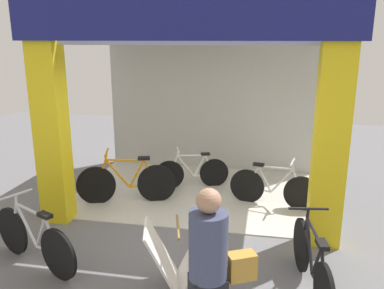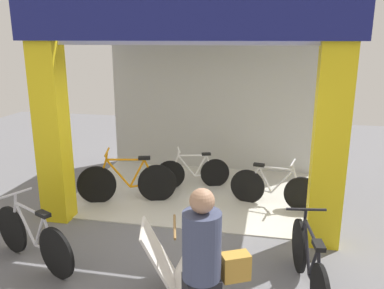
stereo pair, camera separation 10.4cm
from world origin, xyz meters
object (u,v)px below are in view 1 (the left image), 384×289
Objects in this scene: bicycle_parked_0 at (312,265)px; bicycle_inside_2 at (127,182)px; bicycle_inside_0 at (192,172)px; bicycle_parked_1 at (34,239)px; sandwich_board_sign at (178,256)px; pedestrian_1 at (210,276)px; bicycle_inside_1 at (273,188)px.

bicycle_inside_2 is at bearing 144.48° from bicycle_parked_0.
bicycle_inside_0 is 0.91× the size of bicycle_parked_1.
bicycle_inside_2 reaches higher than sandwich_board_sign.
pedestrian_1 is at bearing -63.26° from sandwich_board_sign.
bicycle_inside_2 is 1.11× the size of bicycle_parked_1.
sandwich_board_sign is at bearing -82.20° from bicycle_inside_0.
bicycle_parked_1 reaches higher than sandwich_board_sign.
bicycle_parked_1 is at bearing -102.50° from bicycle_inside_2.
sandwich_board_sign is at bearing -113.48° from bicycle_inside_1.
bicycle_inside_0 is 0.82× the size of bicycle_inside_2.
bicycle_parked_0 is at bearing -57.28° from bicycle_inside_0.
bicycle_parked_1 is at bearing 155.09° from pedestrian_1.
bicycle_parked_0 is at bearing 5.39° from sandwich_board_sign.
bicycle_inside_0 is 1.37m from bicycle_inside_2.
bicycle_parked_0 is at bearing 0.68° from bicycle_parked_1.
bicycle_parked_0 is 1.52m from sandwich_board_sign.
bicycle_inside_1 is 0.91× the size of bicycle_inside_2.
bicycle_inside_2 is at bearing -172.87° from bicycle_inside_1.
bicycle_inside_2 is 1.89× the size of sandwich_board_sign.
bicycle_inside_0 is at bearing 43.11° from bicycle_inside_2.
bicycle_inside_2 is at bearing -136.89° from bicycle_inside_0.
bicycle_inside_1 is 2.56m from bicycle_inside_2.
bicycle_inside_1 is at bearing 7.13° from bicycle_inside_2.
bicycle_inside_1 is 3.67m from pedestrian_1.
bicycle_parked_0 reaches higher than bicycle_parked_1.
bicycle_parked_1 reaches higher than bicycle_inside_1.
bicycle_inside_1 reaches higher than sandwich_board_sign.
pedestrian_1 is (-0.60, -3.58, 0.52)m from bicycle_inside_1.
sandwich_board_sign is (1.43, -2.24, 0.01)m from bicycle_inside_2.
bicycle_inside_2 is 2.19m from bicycle_parked_1.
bicycle_parked_0 is 1.01× the size of pedestrian_1.
bicycle_parked_1 is 0.91× the size of pedestrian_1.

